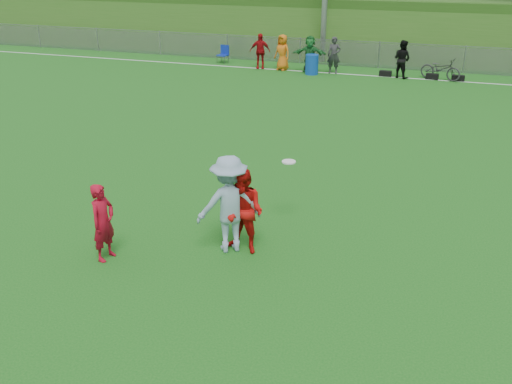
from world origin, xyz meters
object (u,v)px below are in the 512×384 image
at_px(player_red_center, 244,212).
at_px(player_blue, 229,204).
at_px(player_red_left, 103,222).
at_px(recycling_bin, 312,65).
at_px(frisbee, 289,162).
at_px(bicycle, 441,69).

xyz_separation_m(player_red_center, player_blue, (-0.29, -0.03, 0.13)).
xyz_separation_m(player_red_left, player_blue, (2.14, 1.09, 0.21)).
xyz_separation_m(player_blue, recycling_bin, (-2.39, 17.05, -0.53)).
bearing_deg(recycling_bin, frisbee, -78.55).
distance_m(player_red_center, recycling_bin, 17.24).
bearing_deg(frisbee, player_blue, -115.46).
bearing_deg(bicycle, frisbee, -167.89).
height_order(player_blue, recycling_bin, player_blue).
xyz_separation_m(player_blue, frisbee, (0.75, 1.57, 0.41)).
height_order(player_red_left, bicycle, player_red_left).
bearing_deg(frisbee, bicycle, 80.71).
bearing_deg(player_red_left, player_red_center, -57.69).
bearing_deg(frisbee, player_red_left, -137.35).
bearing_deg(player_red_center, player_blue, -163.28).
height_order(player_red_left, recycling_bin, player_red_left).
xyz_separation_m(player_red_left, frisbee, (2.88, 2.66, 0.62)).
xyz_separation_m(player_red_center, frisbee, (0.46, 1.54, 0.54)).
bearing_deg(player_red_center, player_red_left, -143.65).
bearing_deg(player_red_left, bicycle, -8.71).
xyz_separation_m(recycling_bin, bicycle, (5.78, 0.69, 0.03)).
bearing_deg(player_red_left, player_blue, -55.37).
distance_m(frisbee, bicycle, 16.40).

